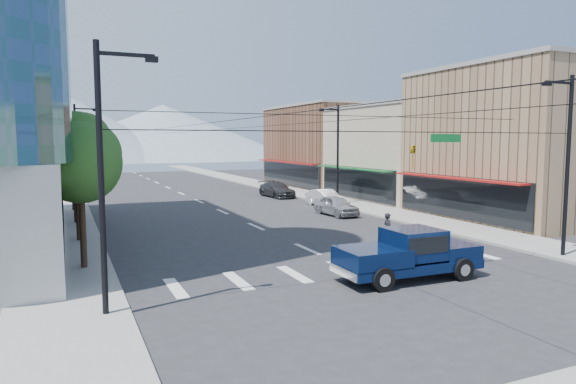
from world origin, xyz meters
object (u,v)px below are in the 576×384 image
object	(u,v)px
parked_car_near	(336,205)
parked_car_far	(277,190)
pedestrian	(388,229)
parked_car_mid	(326,198)
pickup_truck	(408,253)

from	to	relation	value
parked_car_near	parked_car_far	world-z (taller)	parked_car_far
pedestrian	parked_car_mid	world-z (taller)	pedestrian
pickup_truck	parked_car_mid	size ratio (longest dim) A/B	1.39
pickup_truck	parked_car_far	world-z (taller)	pickup_truck
pedestrian	parked_car_mid	bearing A→B (deg)	-14.06
parked_car_near	parked_car_mid	size ratio (longest dim) A/B	1.00
parked_car_mid	parked_car_far	distance (m)	8.86
pickup_truck	parked_car_mid	xyz separation A→B (m)	(8.14, 22.76, -0.36)
parked_car_near	parked_car_mid	bearing A→B (deg)	67.33
parked_car_near	parked_car_far	bearing A→B (deg)	83.43
pickup_truck	pedestrian	distance (m)	6.92
pickup_truck	parked_car_near	size ratio (longest dim) A/B	1.39
pickup_truck	pedestrian	size ratio (longest dim) A/B	3.44
parked_car_far	parked_car_mid	bearing A→B (deg)	-87.42
parked_car_near	pedestrian	bearing A→B (deg)	-108.68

